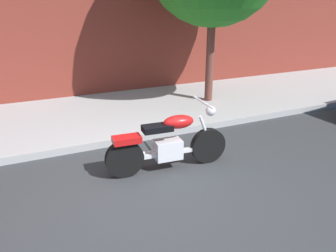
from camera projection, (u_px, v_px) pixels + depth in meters
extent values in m
plane|color=#303335|center=(156.00, 189.00, 5.13)|extent=(60.00, 60.00, 0.00)
cube|color=#A0A0A0|center=(100.00, 116.00, 8.05)|extent=(24.79, 3.35, 0.14)
cylinder|color=black|center=(208.00, 146.00, 5.87)|extent=(0.62, 0.16, 0.61)
cylinder|color=black|center=(125.00, 159.00, 5.40)|extent=(0.62, 0.16, 0.61)
cube|color=silver|center=(168.00, 149.00, 5.62)|extent=(0.46, 0.31, 0.32)
cube|color=silver|center=(168.00, 153.00, 5.64)|extent=(1.32, 0.17, 0.06)
ellipsoid|color=red|center=(178.00, 122.00, 5.51)|extent=(0.54, 0.29, 0.22)
cube|color=black|center=(157.00, 128.00, 5.42)|extent=(0.50, 0.27, 0.10)
cube|color=red|center=(127.00, 139.00, 5.30)|extent=(0.46, 0.27, 0.10)
cylinder|color=silver|center=(205.00, 131.00, 5.75)|extent=(0.27, 0.07, 0.58)
cylinder|color=silver|center=(203.00, 102.00, 5.55)|extent=(0.08, 0.70, 0.04)
sphere|color=silver|center=(211.00, 111.00, 5.66)|extent=(0.17, 0.17, 0.17)
cylinder|color=silver|center=(151.00, 153.00, 5.71)|extent=(0.80, 0.14, 0.09)
cylinder|color=brown|center=(210.00, 53.00, 8.55)|extent=(0.20, 0.20, 2.71)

